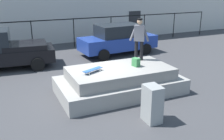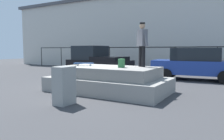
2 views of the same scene
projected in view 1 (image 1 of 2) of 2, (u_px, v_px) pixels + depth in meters
name	position (u px, v px, depth m)	size (l,w,h in m)	color
ground_plane	(97.00, 91.00, 10.17)	(60.00, 60.00, 0.00)	#38383A
concrete_ledge	(120.00, 81.00, 9.95)	(4.69, 2.52, 0.99)	gray
skateboarder	(139.00, 37.00, 10.48)	(0.71, 0.56, 1.70)	black
skateboard	(93.00, 70.00, 9.25)	(0.83, 0.53, 0.12)	#264C8C
backpack	(136.00, 62.00, 9.92)	(0.28, 0.20, 0.33)	#33723F
car_black_pickup_near	(2.00, 50.00, 12.64)	(4.69, 2.45, 1.92)	black
car_blue_sedan_mid	(118.00, 39.00, 15.31)	(4.68, 2.29, 1.75)	navy
utility_box	(152.00, 104.00, 7.79)	(0.44, 0.60, 1.15)	gray
fence_row	(53.00, 28.00, 16.42)	(24.06, 0.06, 1.88)	black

